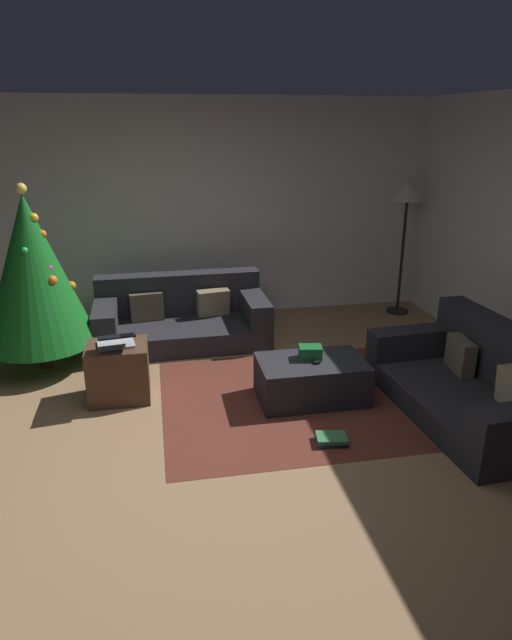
{
  "coord_description": "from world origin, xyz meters",
  "views": [
    {
      "loc": [
        -0.31,
        -3.55,
        2.3
      ],
      "look_at": [
        0.48,
        0.67,
        0.75
      ],
      "focal_mm": 30.77,
      "sensor_mm": 36.0,
      "label": 1
    }
  ],
  "objects_px": {
    "book_stack": "(331,439)",
    "corner_lamp": "(407,201)",
    "side_table": "(119,372)",
    "couch_right": "(479,383)",
    "tv_remote": "(313,360)",
    "christmas_tree": "(33,271)",
    "ottoman": "(311,380)",
    "couch_left": "(181,317)",
    "laptop": "(116,341)",
    "gift_box": "(310,352)"
  },
  "relations": [
    {
      "from": "couch_right",
      "to": "christmas_tree",
      "type": "distance_m",
      "value": 4.11
    },
    {
      "from": "christmas_tree",
      "to": "couch_right",
      "type": "bearing_deg",
      "value": -23.37
    },
    {
      "from": "couch_left",
      "to": "side_table",
      "type": "relative_size",
      "value": 3.58
    },
    {
      "from": "couch_left",
      "to": "book_stack",
      "type": "distance_m",
      "value": 2.57
    },
    {
      "from": "ottoman",
      "to": "book_stack",
      "type": "distance_m",
      "value": 0.75
    },
    {
      "from": "christmas_tree",
      "to": "side_table",
      "type": "relative_size",
      "value": 3.46
    },
    {
      "from": "laptop",
      "to": "corner_lamp",
      "type": "bearing_deg",
      "value": 27.84
    },
    {
      "from": "tv_remote",
      "to": "gift_box",
      "type": "bearing_deg",
      "value": 89.63
    },
    {
      "from": "book_stack",
      "to": "corner_lamp",
      "type": "xyz_separation_m",
      "value": [
        1.8,
        2.8,
        1.38
      ]
    },
    {
      "from": "tv_remote",
      "to": "corner_lamp",
      "type": "distance_m",
      "value": 2.9
    },
    {
      "from": "ottoman",
      "to": "corner_lamp",
      "type": "xyz_separation_m",
      "value": [
        1.75,
        2.07,
        1.23
      ]
    },
    {
      "from": "gift_box",
      "to": "book_stack",
      "type": "xyz_separation_m",
      "value": [
        -0.04,
        -0.78,
        -0.39
      ]
    },
    {
      "from": "tv_remote",
      "to": "laptop",
      "type": "bearing_deg",
      "value": 158.62
    },
    {
      "from": "book_stack",
      "to": "couch_right",
      "type": "bearing_deg",
      "value": 10.32
    },
    {
      "from": "side_table",
      "to": "laptop",
      "type": "relative_size",
      "value": 1.27
    },
    {
      "from": "tv_remote",
      "to": "laptop",
      "type": "relative_size",
      "value": 0.39
    },
    {
      "from": "christmas_tree",
      "to": "tv_remote",
      "type": "bearing_deg",
      "value": -24.95
    },
    {
      "from": "gift_box",
      "to": "laptop",
      "type": "bearing_deg",
      "value": 172.32
    },
    {
      "from": "laptop",
      "to": "corner_lamp",
      "type": "relative_size",
      "value": 0.25
    },
    {
      "from": "ottoman",
      "to": "gift_box",
      "type": "bearing_deg",
      "value": 91.84
    },
    {
      "from": "couch_left",
      "to": "corner_lamp",
      "type": "xyz_separation_m",
      "value": [
        2.79,
        0.44,
        1.15
      ]
    },
    {
      "from": "book_stack",
      "to": "couch_left",
      "type": "bearing_deg",
      "value": 112.68
    },
    {
      "from": "book_stack",
      "to": "ottoman",
      "type": "bearing_deg",
      "value": 86.44
    },
    {
      "from": "couch_left",
      "to": "tv_remote",
      "type": "relative_size",
      "value": 11.65
    },
    {
      "from": "tv_remote",
      "to": "ottoman",
      "type": "bearing_deg",
      "value": 130.72
    },
    {
      "from": "couch_right",
      "to": "christmas_tree",
      "type": "xyz_separation_m",
      "value": [
        -3.72,
        1.61,
        0.73
      ]
    },
    {
      "from": "tv_remote",
      "to": "laptop",
      "type": "xyz_separation_m",
      "value": [
        -1.66,
        0.28,
        0.18
      ]
    },
    {
      "from": "couch_right",
      "to": "tv_remote",
      "type": "distance_m",
      "value": 1.38
    },
    {
      "from": "christmas_tree",
      "to": "book_stack",
      "type": "relative_size",
      "value": 7.15
    },
    {
      "from": "couch_right",
      "to": "book_stack",
      "type": "distance_m",
      "value": 1.39
    },
    {
      "from": "laptop",
      "to": "book_stack",
      "type": "xyz_separation_m",
      "value": [
        1.6,
        -1.01,
        -0.52
      ]
    },
    {
      "from": "side_table",
      "to": "book_stack",
      "type": "distance_m",
      "value": 1.94
    },
    {
      "from": "couch_left",
      "to": "laptop",
      "type": "xyz_separation_m",
      "value": [
        -0.61,
        -1.36,
        0.3
      ]
    },
    {
      "from": "side_table",
      "to": "laptop",
      "type": "distance_m",
      "value": 0.31
    },
    {
      "from": "laptop",
      "to": "side_table",
      "type": "bearing_deg",
      "value": 97.84
    },
    {
      "from": "christmas_tree",
      "to": "book_stack",
      "type": "distance_m",
      "value": 3.16
    },
    {
      "from": "ottoman",
      "to": "book_stack",
      "type": "relative_size",
      "value": 3.68
    },
    {
      "from": "ottoman",
      "to": "laptop",
      "type": "height_order",
      "value": "laptop"
    },
    {
      "from": "ottoman",
      "to": "tv_remote",
      "type": "height_order",
      "value": "tv_remote"
    },
    {
      "from": "book_stack",
      "to": "corner_lamp",
      "type": "distance_m",
      "value": 3.6
    },
    {
      "from": "couch_right",
      "to": "laptop",
      "type": "bearing_deg",
      "value": 72.02
    },
    {
      "from": "ottoman",
      "to": "couch_left",
      "type": "bearing_deg",
      "value": 122.32
    },
    {
      "from": "laptop",
      "to": "ottoman",
      "type": "bearing_deg",
      "value": -9.5
    },
    {
      "from": "book_stack",
      "to": "corner_lamp",
      "type": "bearing_deg",
      "value": 57.31
    },
    {
      "from": "ottoman",
      "to": "tv_remote",
      "type": "relative_size",
      "value": 5.78
    },
    {
      "from": "side_table",
      "to": "corner_lamp",
      "type": "xyz_separation_m",
      "value": [
        3.41,
        1.74,
        1.16
      ]
    },
    {
      "from": "ottoman",
      "to": "corner_lamp",
      "type": "distance_m",
      "value": 2.98
    },
    {
      "from": "couch_right",
      "to": "book_stack",
      "type": "bearing_deg",
      "value": 96.81
    },
    {
      "from": "tv_remote",
      "to": "side_table",
      "type": "relative_size",
      "value": 0.31
    },
    {
      "from": "corner_lamp",
      "to": "ottoman",
      "type": "bearing_deg",
      "value": -130.23
    }
  ]
}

